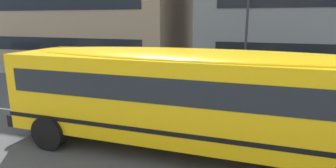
% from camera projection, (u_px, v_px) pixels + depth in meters
% --- Properties ---
extents(ground_plane, '(400.00, 400.00, 0.00)m').
position_uv_depth(ground_plane, '(152.00, 128.00, 10.49)').
color(ground_plane, '#4C4C4F').
extents(sidewalk_far, '(120.00, 3.00, 0.01)m').
position_uv_depth(sidewalk_far, '(199.00, 82.00, 18.05)').
color(sidewalk_far, gray).
rests_on(sidewalk_far, ground_plane).
extents(lane_centreline, '(110.00, 0.16, 0.01)m').
position_uv_depth(lane_centreline, '(152.00, 128.00, 10.49)').
color(lane_centreline, silver).
rests_on(lane_centreline, ground_plane).
extents(school_bus, '(13.75, 3.25, 3.07)m').
position_uv_depth(school_bus, '(212.00, 94.00, 8.14)').
color(school_bus, yellow).
rests_on(school_bus, ground_plane).
extents(street_lamp, '(0.44, 0.44, 6.80)m').
position_uv_depth(street_lamp, '(248.00, 11.00, 15.59)').
color(street_lamp, '#38383D').
rests_on(street_lamp, ground_plane).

